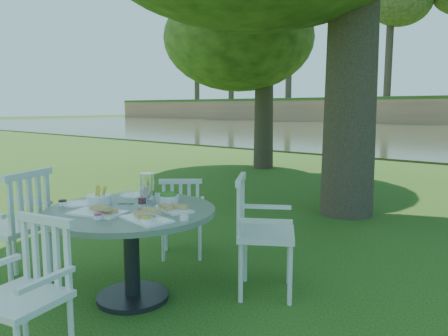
{
  "coord_description": "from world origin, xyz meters",
  "views": [
    {
      "loc": [
        2.98,
        -3.36,
        1.5
      ],
      "look_at": [
        0.0,
        0.2,
        0.85
      ],
      "focal_mm": 35.0,
      "sensor_mm": 36.0,
      "label": 1
    }
  ],
  "objects": [
    {
      "name": "ground",
      "position": [
        0.0,
        0.0,
        0.0
      ],
      "size": [
        140.0,
        140.0,
        0.0
      ],
      "primitive_type": "plane",
      "color": "#193C0C",
      "rests_on": "ground"
    },
    {
      "name": "table",
      "position": [
        0.34,
        -1.32,
        0.57
      ],
      "size": [
        1.3,
        1.3,
        0.73
      ],
      "color": "black",
      "rests_on": "ground"
    },
    {
      "name": "chair_se",
      "position": [
        0.64,
        -2.25,
        0.51
      ],
      "size": [
        0.52,
        0.5,
        0.87
      ],
      "rotation": [
        0.0,
        0.0,
        0.23
      ],
      "color": "silver",
      "rests_on": "ground"
    },
    {
      "name": "chair_sw",
      "position": [
        -0.51,
        -1.78,
        0.58
      ],
      "size": [
        0.61,
        0.63,
        0.99
      ],
      "rotation": [
        0.0,
        0.0,
        -1.21
      ],
      "color": "silver",
      "rests_on": "ground"
    },
    {
      "name": "tableware",
      "position": [
        0.27,
        -1.25,
        0.78
      ],
      "size": [
        1.16,
        0.88,
        0.25
      ],
      "color": "white",
      "rests_on": "table"
    },
    {
      "name": "chair_ne",
      "position": [
        0.98,
        -0.59,
        0.56
      ],
      "size": [
        0.64,
        0.65,
        0.95
      ],
      "rotation": [
        0.0,
        0.0,
        -4.15
      ],
      "color": "silver",
      "rests_on": "ground"
    },
    {
      "name": "chair_nw",
      "position": [
        -0.04,
        -0.4,
        0.48
      ],
      "size": [
        0.56,
        0.56,
        0.81
      ],
      "rotation": [
        0.0,
        0.0,
        -2.4
      ],
      "color": "silver",
      "rests_on": "ground"
    }
  ]
}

